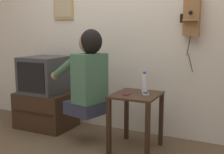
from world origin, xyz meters
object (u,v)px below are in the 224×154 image
framed_picture (63,3)px  water_bottle (145,83)px  person (88,74)px  cell_phone_held (127,94)px  television (45,75)px  wall_phone_antique (192,16)px  cell_phone_spare (146,94)px

framed_picture → water_bottle: framed_picture is taller
person → framed_picture: 1.19m
framed_picture → cell_phone_held: framed_picture is taller
television → water_bottle: (1.32, -0.04, 0.01)m
cell_phone_held → water_bottle: size_ratio=0.63×
television → water_bottle: bearing=-1.9°
cell_phone_held → water_bottle: 0.23m
wall_phone_antique → cell_phone_spare: bearing=-128.8°
person → water_bottle: person is taller
television → framed_picture: size_ratio=1.23×
television → cell_phone_held: 1.22m
person → cell_phone_spare: (0.61, 0.09, -0.17)m
television → framed_picture: 0.96m
television → cell_phone_spare: television is taller
framed_picture → person: bearing=-38.9°
cell_phone_held → cell_phone_spare: size_ratio=0.97×
person → framed_picture: bearing=65.2°
television → water_bottle: television is taller
cell_phone_spare → cell_phone_held: bearing=-174.1°
framed_picture → water_bottle: 1.58m
wall_phone_antique → water_bottle: bearing=-138.8°
cell_phone_spare → water_bottle: water_bottle is taller
person → water_bottle: size_ratio=4.26×
framed_picture → cell_phone_spare: 1.69m
cell_phone_held → person: bearing=170.8°
cell_phone_spare → person: bearing=167.4°
television → wall_phone_antique: bearing=9.7°
television → water_bottle: size_ratio=2.42×
cell_phone_held → cell_phone_spare: (0.17, 0.09, 0.00)m
water_bottle → television: bearing=178.1°
framed_picture → water_bottle: size_ratio=1.97×
wall_phone_antique → cell_phone_held: (-0.50, -0.50, -0.77)m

